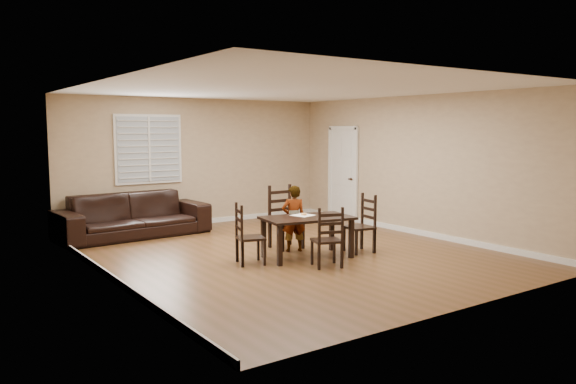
% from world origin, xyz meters
% --- Properties ---
extents(ground, '(7.00, 7.00, 0.00)m').
position_xyz_m(ground, '(0.00, 0.00, 0.00)').
color(ground, brown).
rests_on(ground, ground).
extents(room, '(6.04, 7.04, 2.72)m').
position_xyz_m(room, '(0.04, 0.18, 1.81)').
color(room, tan).
rests_on(room, ground).
extents(dining_table, '(1.53, 1.02, 0.66)m').
position_xyz_m(dining_table, '(0.04, -0.40, 0.57)').
color(dining_table, black).
rests_on(dining_table, ground).
extents(chair_near, '(0.49, 0.46, 1.09)m').
position_xyz_m(chair_near, '(0.17, 0.51, 0.49)').
color(chair_near, black).
rests_on(chair_near, ground).
extents(chair_far, '(0.52, 0.50, 0.91)m').
position_xyz_m(chair_far, '(-0.11, -1.14, 0.42)').
color(chair_far, black).
rests_on(chair_far, ground).
extents(chair_left, '(0.50, 0.51, 0.93)m').
position_xyz_m(chair_left, '(-1.03, -0.21, 0.42)').
color(chair_left, black).
rests_on(chair_left, ground).
extents(chair_right, '(0.47, 0.49, 0.97)m').
position_xyz_m(chair_right, '(1.11, -0.58, 0.44)').
color(chair_right, black).
rests_on(chair_right, ground).
extents(child, '(0.47, 0.39, 1.12)m').
position_xyz_m(child, '(0.12, 0.10, 0.56)').
color(child, gray).
rests_on(child, ground).
extents(napkin, '(0.38, 0.38, 0.00)m').
position_xyz_m(napkin, '(0.06, -0.25, 0.66)').
color(napkin, white).
rests_on(napkin, dining_table).
extents(donut, '(0.10, 0.10, 0.04)m').
position_xyz_m(donut, '(0.08, -0.25, 0.69)').
color(donut, '#CF8E4A').
rests_on(donut, napkin).
extents(sofa, '(2.90, 1.30, 0.83)m').
position_xyz_m(sofa, '(-1.65, 2.91, 0.41)').
color(sofa, black).
rests_on(sofa, ground).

